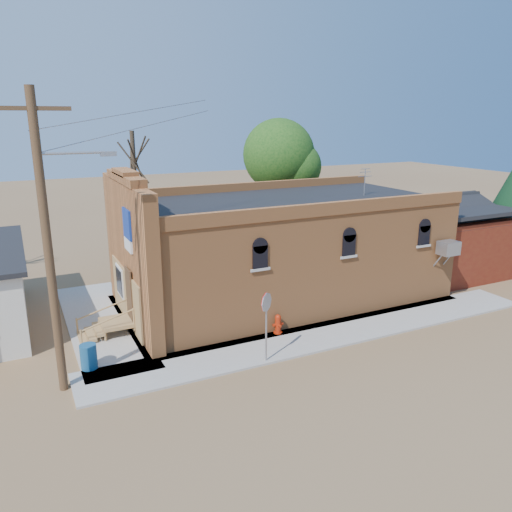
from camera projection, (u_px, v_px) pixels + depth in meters
name	position (u px, v px, depth m)	size (l,w,h in m)	color
ground	(309.00, 352.00, 17.96)	(120.00, 120.00, 0.00)	brown
sidewalk_south	(330.00, 334.00, 19.36)	(19.00, 2.20, 0.08)	#9E9991
sidewalk_west	(101.00, 322.00, 20.49)	(2.60, 10.00, 0.08)	#9E9991
brick_bar	(277.00, 249.00, 22.79)	(16.40, 7.97, 6.30)	#CB783E
red_shed	(438.00, 230.00, 26.97)	(5.40, 6.40, 4.30)	#5C190F
utility_pole	(49.00, 240.00, 14.29)	(3.12, 0.26, 9.00)	#46361C
tree_bare_near	(134.00, 161.00, 26.36)	(2.80, 2.80, 7.65)	#453327
tree_leafy	(279.00, 155.00, 30.59)	(4.40, 4.40, 8.15)	#453327
fire_hydrant	(278.00, 324.00, 19.27)	(0.43, 0.40, 0.77)	#9F1F09
stop_sign	(266.00, 309.00, 16.70)	(0.56, 0.46, 2.48)	#96969B
trash_barrel	(89.00, 357.00, 16.56)	(0.55, 0.55, 0.84)	navy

